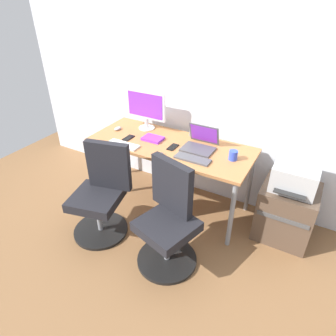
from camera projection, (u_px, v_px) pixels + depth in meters
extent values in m
plane|color=brown|center=(170.00, 202.00, 3.40)|extent=(5.28, 5.28, 0.00)
cube|color=silver|center=(191.00, 80.00, 3.03)|extent=(4.40, 0.04, 2.60)
cube|color=#B77542|center=(170.00, 145.00, 3.01)|extent=(1.69, 0.70, 0.03)
cylinder|color=gray|center=(96.00, 170.00, 3.31)|extent=(0.04, 0.04, 0.73)
cylinder|color=gray|center=(231.00, 215.00, 2.65)|extent=(0.04, 0.04, 0.73)
cylinder|color=gray|center=(127.00, 148.00, 3.76)|extent=(0.04, 0.04, 0.73)
cylinder|color=gray|center=(250.00, 183.00, 3.10)|extent=(0.04, 0.04, 0.73)
cylinder|color=black|center=(101.00, 230.00, 2.98)|extent=(0.54, 0.54, 0.03)
cylinder|color=gray|center=(99.00, 216.00, 2.89)|extent=(0.05, 0.05, 0.34)
cube|color=black|center=(96.00, 199.00, 2.77)|extent=(0.53, 0.53, 0.09)
cube|color=black|center=(109.00, 166.00, 2.74)|extent=(0.42, 0.17, 0.48)
cylinder|color=black|center=(167.00, 259.00, 2.66)|extent=(0.54, 0.54, 0.03)
cylinder|color=gray|center=(167.00, 245.00, 2.57)|extent=(0.05, 0.05, 0.34)
cube|color=black|center=(167.00, 226.00, 2.45)|extent=(0.54, 0.54, 0.09)
cube|color=black|center=(172.00, 186.00, 2.46)|extent=(0.42, 0.18, 0.48)
cube|color=brown|center=(286.00, 212.00, 2.82)|extent=(0.50, 0.47, 0.56)
cube|color=#4C4C4C|center=(282.00, 220.00, 2.60)|extent=(0.45, 0.01, 0.04)
cube|color=#B7B7B7|center=(295.00, 177.00, 2.61)|extent=(0.38, 0.34, 0.24)
cube|color=#262626|center=(289.00, 194.00, 2.49)|extent=(0.27, 0.06, 0.01)
cylinder|color=#8CBFF2|center=(93.00, 176.00, 3.61)|extent=(0.09, 0.09, 0.28)
cylinder|color=#2D59B2|center=(91.00, 165.00, 3.53)|extent=(0.06, 0.06, 0.03)
cylinder|color=silver|center=(147.00, 128.00, 3.32)|extent=(0.18, 0.18, 0.01)
cylinder|color=silver|center=(147.00, 123.00, 3.29)|extent=(0.04, 0.04, 0.11)
cube|color=silver|center=(146.00, 105.00, 3.18)|extent=(0.48, 0.03, 0.31)
cube|color=purple|center=(145.00, 105.00, 3.17)|extent=(0.43, 0.00, 0.26)
cube|color=#4C4C51|center=(198.00, 149.00, 2.88)|extent=(0.31, 0.22, 0.02)
cube|color=#4C4C51|center=(204.00, 134.00, 2.92)|extent=(0.31, 0.07, 0.20)
cube|color=purple|center=(204.00, 134.00, 2.92)|extent=(0.28, 0.06, 0.17)
cube|color=silver|center=(123.00, 145.00, 2.96)|extent=(0.34, 0.12, 0.02)
cube|color=#515156|center=(193.00, 159.00, 2.72)|extent=(0.34, 0.12, 0.02)
ellipsoid|color=#515156|center=(160.00, 155.00, 2.77)|extent=(0.06, 0.10, 0.03)
ellipsoid|color=#B7B7B7|center=(118.00, 129.00, 3.28)|extent=(0.06, 0.10, 0.03)
cylinder|color=blue|center=(233.00, 155.00, 2.70)|extent=(0.08, 0.08, 0.09)
cylinder|color=slate|center=(192.00, 131.00, 3.14)|extent=(0.07, 0.07, 0.10)
cube|color=black|center=(173.00, 147.00, 2.93)|extent=(0.07, 0.14, 0.01)
cube|color=black|center=(128.00, 138.00, 3.10)|extent=(0.07, 0.14, 0.01)
cube|color=purple|center=(153.00, 139.00, 3.07)|extent=(0.21, 0.15, 0.03)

